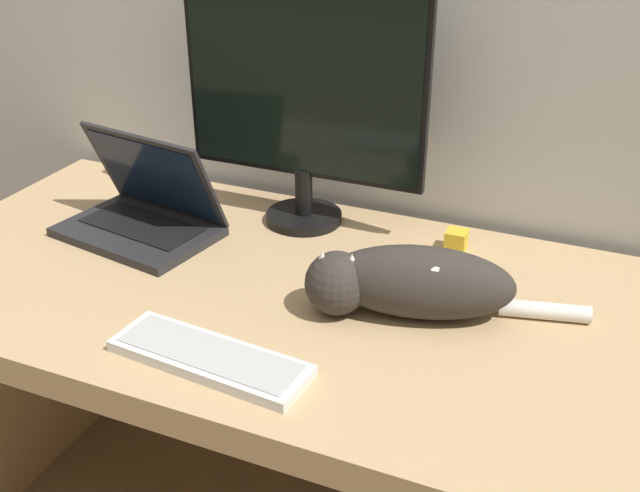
{
  "coord_description": "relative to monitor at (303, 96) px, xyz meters",
  "views": [
    {
      "loc": [
        0.61,
        -0.74,
        1.53
      ],
      "look_at": [
        0.15,
        0.36,
        0.9
      ],
      "focal_mm": 42.0,
      "sensor_mm": 36.0,
      "label": 1
    }
  ],
  "objects": [
    {
      "name": "desk",
      "position": [
        0.03,
        -0.29,
        -0.46
      ],
      "size": [
        1.52,
        0.8,
        0.77
      ],
      "color": "tan",
      "rests_on": "ground_plane"
    },
    {
      "name": "monitor",
      "position": [
        0.0,
        0.0,
        0.0
      ],
      "size": [
        0.55,
        0.17,
        0.54
      ],
      "color": "black",
      "rests_on": "desk"
    },
    {
      "name": "laptop",
      "position": [
        -0.3,
        -0.19,
        -0.25
      ],
      "size": [
        0.37,
        0.28,
        0.23
      ],
      "rotation": [
        0.0,
        0.0,
        -0.17
      ],
      "color": "#232326",
      "rests_on": "desk"
    },
    {
      "name": "external_keyboard",
      "position": [
        0.08,
        -0.56,
        -0.28
      ],
      "size": [
        0.36,
        0.14,
        0.02
      ],
      "rotation": [
        0.0,
        0.0,
        -0.09
      ],
      "color": "white",
      "rests_on": "desk"
    },
    {
      "name": "cat",
      "position": [
        0.33,
        -0.29,
        -0.23
      ],
      "size": [
        0.5,
        0.22,
        0.14
      ],
      "rotation": [
        0.0,
        0.0,
        0.23
      ],
      "color": "#332D28",
      "rests_on": "desk"
    },
    {
      "name": "small_toy",
      "position": [
        0.36,
        -0.0,
        -0.27
      ],
      "size": [
        0.04,
        0.04,
        0.04
      ],
      "color": "gold",
      "rests_on": "desk"
    }
  ]
}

